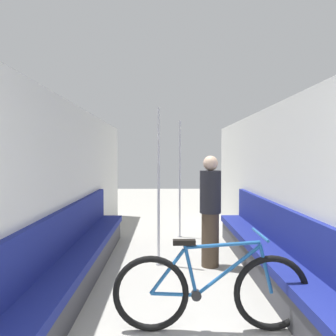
# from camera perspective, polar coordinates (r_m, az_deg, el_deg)

# --- Properties ---
(wall_left) EXTENTS (0.10, 9.63, 2.27)m
(wall_left) POSITION_cam_1_polar(r_m,az_deg,el_deg) (4.00, -19.34, -4.14)
(wall_left) COLOR silver
(wall_left) RESTS_ON ground
(wall_right) EXTENTS (0.10, 9.63, 2.27)m
(wall_right) POSITION_cam_1_polar(r_m,az_deg,el_deg) (4.09, 21.68, -4.03)
(wall_right) COLOR silver
(wall_right) RESTS_ON ground
(bench_seat_row_left) EXTENTS (0.42, 5.08, 0.93)m
(bench_seat_row_left) POSITION_cam_1_polar(r_m,az_deg,el_deg) (4.02, -16.44, -16.18)
(bench_seat_row_left) COLOR #3D3D42
(bench_seat_row_left) RESTS_ON ground
(bench_seat_row_right) EXTENTS (0.42, 5.08, 0.93)m
(bench_seat_row_right) POSITION_cam_1_polar(r_m,az_deg,el_deg) (4.10, 18.98, -15.84)
(bench_seat_row_right) COLOR #3D3D42
(bench_seat_row_right) RESTS_ON ground
(bicycle) EXTENTS (1.75, 0.46, 0.88)m
(bicycle) POSITION_cam_1_polar(r_m,az_deg,el_deg) (3.13, 7.50, -20.46)
(bicycle) COLOR black
(bicycle) RESTS_ON ground
(grab_pole_near) EXTENTS (0.08, 0.08, 2.25)m
(grab_pole_near) POSITION_cam_1_polar(r_m,az_deg,el_deg) (6.28, 2.06, -2.14)
(grab_pole_near) COLOR gray
(grab_pole_near) RESTS_ON ground
(grab_pole_far) EXTENTS (0.08, 0.08, 2.25)m
(grab_pole_far) POSITION_cam_1_polar(r_m,az_deg,el_deg) (4.67, -1.65, -3.61)
(grab_pole_far) COLOR gray
(grab_pole_far) RESTS_ON ground
(passenger_standing) EXTENTS (0.30, 0.30, 1.57)m
(passenger_standing) POSITION_cam_1_polar(r_m,az_deg,el_deg) (4.68, 7.38, -7.20)
(passenger_standing) COLOR #473828
(passenger_standing) RESTS_ON ground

